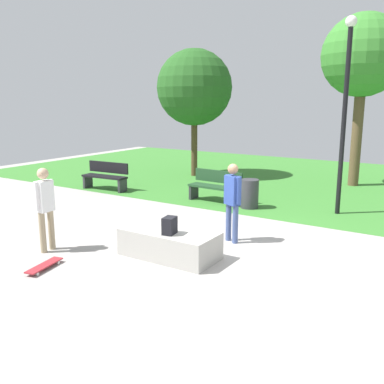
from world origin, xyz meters
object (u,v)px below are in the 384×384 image
Objects in this scene: tree_young_birch at (363,57)px; lamp_post at (345,100)px; skateboard_by_ledge at (44,265)px; park_bench_far_left at (216,186)px; trash_bin at (250,194)px; skater_watching at (232,197)px; park_bench_by_oak at (106,175)px; concrete_ledge at (170,244)px; tree_leaning_ash at (194,88)px; skater_performing_trick at (45,203)px; backpack_on_ledge at (170,226)px.

tree_young_birch reaches higher than lamp_post.
skateboard_by_ledge is 6.12m from park_bench_far_left.
skateboard_by_ledge is at bearing -101.30° from trash_bin.
skater_watching is at bearing -72.17° from trash_bin.
skateboard_by_ledge is 11.99m from tree_young_birch.
park_bench_by_oak reaches higher than trash_bin.
concrete_ledge is 0.38× the size of tree_leaning_ash.
skater_performing_trick is 1.02× the size of park_bench_by_oak.
tree_young_birch is 7.18× the size of trash_bin.
lamp_post reaches higher than skater_watching.
trash_bin is (1.90, 5.29, -0.57)m from skater_performing_trick.
tree_leaning_ash is at bearing 155.27° from lamp_post.
skater_performing_trick is (-2.35, -0.85, 0.29)m from backpack_on_ledge.
park_bench_by_oak is (-3.93, -0.44, 0.00)m from park_bench_far_left.
skater_watching is at bearing -110.23° from lamp_post.
park_bench_far_left reaches higher than skateboard_by_ledge.
park_bench_by_oak is at bearing -136.51° from backpack_on_ledge.
skater_performing_trick is 1.02× the size of park_bench_far_left.
tree_young_birch is 1.19× the size of tree_leaning_ash.
tree_young_birch is (3.61, 10.16, 3.35)m from skater_performing_trick.
tree_young_birch reaches higher than skateboard_by_ledge.
lamp_post is (1.30, 3.53, 1.96)m from skater_watching.
tree_leaning_ash is (-2.88, 3.42, 2.90)m from park_bench_far_left.
concrete_ledge is at bearing -110.86° from lamp_post.
skateboard_by_ledge is at bearing -56.99° from backpack_on_ledge.
tree_young_birch is (2.86, 4.73, 3.83)m from park_bench_far_left.
backpack_on_ledge is 5.87m from lamp_post.
skateboard_by_ledge is at bearing -124.09° from skater_watching.
tree_leaning_ash is at bearing 130.13° from park_bench_far_left.
trash_bin is (-0.92, 2.85, -0.57)m from skater_watching.
backpack_on_ledge is at bearing -53.29° from concrete_ledge.
skateboard_by_ledge is 10.48m from tree_leaning_ash.
concrete_ledge is 1.11× the size of skater_watching.
skater_performing_trick is at bearing -155.46° from concrete_ledge.
tree_young_birch is (6.79, 5.17, 3.83)m from park_bench_by_oak.
trash_bin is (-0.45, 4.44, -0.28)m from backpack_on_ledge.
lamp_post reaches higher than skater_performing_trick.
trash_bin is (-0.33, 4.27, 0.14)m from concrete_ledge.
backpack_on_ledge is at bearing 19.82° from skater_performing_trick.
park_bench_by_oak is at bearing -176.72° from trash_bin.
lamp_post is 3.43m from trash_bin.
trash_bin is at bearing 3.28° from park_bench_by_oak.
concrete_ledge is 1.11× the size of skater_performing_trick.
backpack_on_ledge reaches higher than concrete_ledge.
tree_young_birch is at bearing 12.83° from tree_leaning_ash.
backpack_on_ledge is 10.08m from tree_young_birch.
tree_leaning_ash reaches higher than park_bench_by_oak.
park_bench_by_oak is at bearing 156.95° from skater_watching.
park_bench_far_left is at bearing -121.19° from tree_young_birch.
skater_performing_trick is at bearing -139.05° from skater_watching.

